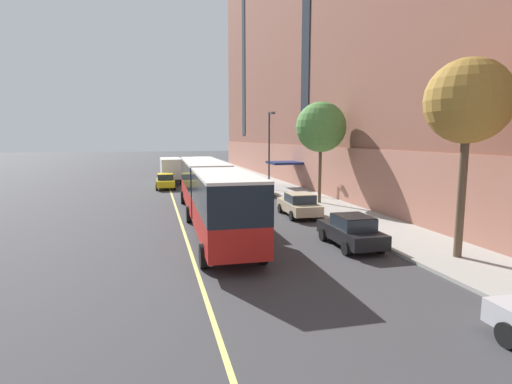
# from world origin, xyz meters

# --- Properties ---
(ground_plane) EXTENTS (260.00, 260.00, 0.00)m
(ground_plane) POSITION_xyz_m (0.00, 0.00, 0.00)
(ground_plane) COLOR #38383A
(sidewalk) EXTENTS (4.39, 160.00, 0.15)m
(sidewalk) POSITION_xyz_m (9.02, 3.00, 0.07)
(sidewalk) COLOR #9E9B93
(sidewalk) RESTS_ON ground
(city_bus) EXTENTS (3.11, 19.58, 3.62)m
(city_bus) POSITION_xyz_m (-0.32, -0.46, 2.10)
(city_bus) COLOR red
(city_bus) RESTS_ON ground
(parked_car_silver_1) EXTENTS (2.15, 4.55, 1.56)m
(parked_car_silver_1) POSITION_xyz_m (5.72, 11.34, 0.78)
(parked_car_silver_1) COLOR #B7B7BC
(parked_car_silver_1) RESTS_ON ground
(parked_car_navy_2) EXTENTS (1.92, 4.45, 1.56)m
(parked_car_navy_2) POSITION_xyz_m (5.60, 33.88, 0.78)
(parked_car_navy_2) COLOR navy
(parked_car_navy_2) RESTS_ON ground
(parked_car_navy_3) EXTENTS (2.04, 4.62, 1.56)m
(parked_car_navy_3) POSITION_xyz_m (5.55, 27.00, 0.78)
(parked_car_navy_3) COLOR navy
(parked_car_navy_3) RESTS_ON ground
(parked_car_champagne_4) EXTENTS (2.13, 4.48, 1.56)m
(parked_car_champagne_4) POSITION_xyz_m (5.73, 0.52, 0.78)
(parked_car_champagne_4) COLOR #BCAD89
(parked_car_champagne_4) RESTS_ON ground
(parked_car_black_5) EXTENTS (2.00, 4.28, 1.56)m
(parked_car_black_5) POSITION_xyz_m (5.51, -7.14, 0.78)
(parked_car_black_5) COLOR black
(parked_car_black_5) RESTS_ON ground
(parked_car_champagne_7) EXTENTS (2.06, 4.55, 1.56)m
(parked_car_champagne_7) POSITION_xyz_m (5.66, 20.61, 0.78)
(parked_car_champagne_7) COLOR #BCAD89
(parked_car_champagne_7) RESTS_ON ground
(box_truck) EXTENTS (2.43, 7.39, 2.86)m
(box_truck) POSITION_xyz_m (-1.66, 22.62, 1.66)
(box_truck) COLOR silver
(box_truck) RESTS_ON ground
(taxi_cab) EXTENTS (2.01, 4.38, 1.56)m
(taxi_cab) POSITION_xyz_m (-2.41, 17.43, 0.78)
(taxi_cab) COLOR yellow
(taxi_cab) RESTS_ON ground
(street_tree_near_corner) EXTENTS (3.47, 3.47, 8.26)m
(street_tree_near_corner) POSITION_xyz_m (8.94, -10.15, 6.62)
(street_tree_near_corner) COLOR brown
(street_tree_near_corner) RESTS_ON sidewalk
(street_tree_mid_block) EXTENTS (3.83, 3.83, 7.75)m
(street_tree_mid_block) POSITION_xyz_m (8.94, 4.59, 5.97)
(street_tree_mid_block) COLOR brown
(street_tree_mid_block) RESTS_ON sidewalk
(street_lamp) EXTENTS (0.36, 1.48, 7.47)m
(street_lamp) POSITION_xyz_m (7.43, 13.26, 4.68)
(street_lamp) COLOR #2D2D30
(street_lamp) RESTS_ON sidewalk
(lane_centerline) EXTENTS (0.16, 140.00, 0.01)m
(lane_centerline) POSITION_xyz_m (-2.02, 3.00, 0.00)
(lane_centerline) COLOR #E0D66B
(lane_centerline) RESTS_ON ground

